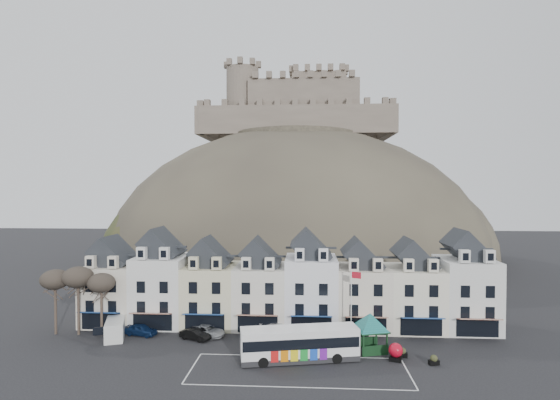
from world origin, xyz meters
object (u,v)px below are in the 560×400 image
(white_van, at_px, (115,329))
(car_charcoal, at_px, (351,333))
(flagpole, at_px, (352,300))
(car_maroon, at_px, (291,336))
(bus_shelter, at_px, (370,322))
(car_silver, at_px, (207,331))
(bus, at_px, (299,342))
(car_navy, at_px, (141,330))
(car_white, at_px, (280,330))
(car_black, at_px, (195,334))
(red_buoy, at_px, (396,352))

(white_van, distance_m, car_charcoal, 29.14)
(flagpole, height_order, car_maroon, flagpole)
(bus_shelter, relative_size, car_silver, 1.43)
(car_charcoal, bearing_deg, bus, 120.59)
(flagpole, distance_m, car_navy, 26.65)
(car_silver, bearing_deg, flagpole, -67.96)
(bus_shelter, relative_size, car_white, 1.32)
(flagpole, distance_m, car_white, 9.92)
(white_van, distance_m, car_black, 10.04)
(car_navy, height_order, car_charcoal, car_navy)
(car_charcoal, bearing_deg, car_navy, 72.41)
(white_van, xyz_separation_m, car_black, (10.03, -0.01, -0.47))
(car_navy, relative_size, car_black, 1.08)
(car_maroon, distance_m, car_charcoal, 7.49)
(flagpole, height_order, car_silver, flagpole)
(bus, height_order, bus_shelter, bus_shelter)
(bus_shelter, distance_m, car_silver, 20.16)
(flagpole, bearing_deg, car_maroon, -176.41)
(car_silver, bearing_deg, car_black, 163.91)
(bus, distance_m, red_buoy, 10.40)
(red_buoy, bearing_deg, flagpole, 126.87)
(car_white, bearing_deg, flagpole, -75.21)
(car_charcoal, bearing_deg, white_van, 74.65)
(car_navy, distance_m, car_maroon, 19.02)
(bus, distance_m, car_silver, 13.63)
(flagpole, bearing_deg, red_buoy, -53.13)
(car_charcoal, bearing_deg, car_silver, 72.19)
(car_navy, bearing_deg, car_black, -85.29)
(red_buoy, bearing_deg, bus, -176.69)
(bus, distance_m, car_maroon, 5.86)
(car_black, bearing_deg, car_white, -54.10)
(white_van, distance_m, car_silver, 11.32)
(red_buoy, bearing_deg, car_navy, 168.47)
(car_navy, relative_size, car_silver, 0.92)
(bus_shelter, height_order, flagpole, flagpole)
(red_buoy, xyz_separation_m, flagpole, (-4.11, 5.48, 4.05))
(flagpole, bearing_deg, white_van, -179.11)
(white_van, distance_m, car_white, 20.37)
(white_van, xyz_separation_m, car_silver, (11.23, 1.37, -0.47))
(bus_shelter, distance_m, flagpole, 3.79)
(flagpole, height_order, car_black, flagpole)
(bus, xyz_separation_m, car_navy, (-20.06, 6.80, -1.25))
(bus, xyz_separation_m, car_charcoal, (6.25, 7.19, -1.29))
(car_white, distance_m, car_charcoal, 8.84)
(bus, height_order, car_white, bus)
(red_buoy, height_order, car_black, red_buoy)
(flagpole, bearing_deg, car_charcoal, 89.00)
(car_navy, bearing_deg, bus, -94.73)
(flagpole, xyz_separation_m, white_van, (-29.07, -0.45, -3.89))
(car_white, xyz_separation_m, car_maroon, (1.50, -2.01, -0.03))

